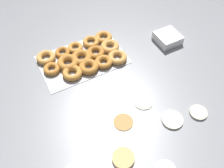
{
  "coord_description": "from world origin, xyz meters",
  "views": [
    {
      "loc": [
        0.38,
        0.5,
        0.94
      ],
      "look_at": [
        0.05,
        -0.13,
        0.04
      ],
      "focal_mm": 38.0,
      "sensor_mm": 36.0,
      "label": 1
    }
  ],
  "objects": [
    {
      "name": "ground_plane",
      "position": [
        0.0,
        0.0,
        0.0
      ],
      "size": [
        3.0,
        3.0,
        0.0
      ],
      "primitive_type": "plane",
      "color": "gray"
    },
    {
      "name": "pancake_0",
      "position": [
        -0.05,
        0.01,
        0.0
      ],
      "size": [
        0.09,
        0.09,
        0.01
      ],
      "primitive_type": "cylinder",
      "color": "beige",
      "rests_on": "ground_plane"
    },
    {
      "name": "pancake_1",
      "position": [
        -0.11,
        0.15,
        0.01
      ],
      "size": [
        0.1,
        0.1,
        0.01
      ],
      "primitive_type": "cylinder",
      "color": "silver",
      "rests_on": "ground_plane"
    },
    {
      "name": "pancake_2",
      "position": [
        0.09,
        0.06,
        0.0
      ],
      "size": [
        0.09,
        0.09,
        0.01
      ],
      "primitive_type": "cylinder",
      "color": "#B27F42",
      "rests_on": "ground_plane"
    },
    {
      "name": "pancake_3",
      "position": [
        0.18,
        0.2,
        0.01
      ],
      "size": [
        0.09,
        0.09,
        0.02
      ],
      "primitive_type": "cylinder",
      "color": "tan",
      "rests_on": "ground_plane"
    },
    {
      "name": "pancake_4",
      "position": [
        -0.24,
        0.18,
        0.01
      ],
      "size": [
        0.08,
        0.08,
        0.01
      ],
      "primitive_type": "cylinder",
      "color": "beige",
      "rests_on": "ground_plane"
    },
    {
      "name": "donut_tray",
      "position": [
        0.08,
        -0.39,
        0.02
      ],
      "size": [
        0.46,
        0.29,
        0.04
      ],
      "color": "silver",
      "rests_on": "ground_plane"
    },
    {
      "name": "container_stack",
      "position": [
        -0.4,
        -0.29,
        0.03
      ],
      "size": [
        0.13,
        0.13,
        0.05
      ],
      "color": "white",
      "rests_on": "ground_plane"
    }
  ]
}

